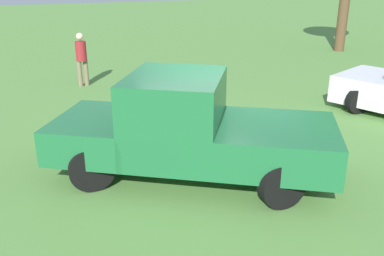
% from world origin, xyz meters
% --- Properties ---
extents(ground_plane, '(80.00, 80.00, 0.00)m').
position_xyz_m(ground_plane, '(0.00, 0.00, 0.00)').
color(ground_plane, '#54843D').
extents(pickup_truck, '(4.99, 3.98, 1.79)m').
position_xyz_m(pickup_truck, '(0.88, 0.85, 0.92)').
color(pickup_truck, black).
rests_on(pickup_truck, ground_plane).
extents(person_bystander, '(0.38, 0.38, 1.62)m').
position_xyz_m(person_bystander, '(1.76, -5.96, 0.91)').
color(person_bystander, '#7A6B51').
rests_on(person_bystander, ground_plane).
extents(traffic_cone, '(0.32, 0.32, 0.55)m').
position_xyz_m(traffic_cone, '(-1.03, -3.13, 0.28)').
color(traffic_cone, orange).
rests_on(traffic_cone, ground_plane).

